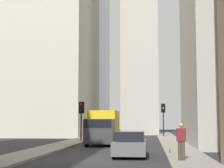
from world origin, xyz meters
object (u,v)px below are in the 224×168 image
Objects in this scene: delivery_truck at (103,127)px; traffic_light_midblock at (163,112)px; traffic_light_far_junction at (81,112)px; hatchback_grey at (130,145)px; discarded_bottle at (170,151)px; pedestrian at (181,140)px.

traffic_light_midblock reaches higher than delivery_truck.
traffic_light_far_junction is (-11.67, 8.03, -0.23)m from traffic_light_midblock.
hatchback_grey is (-10.27, -2.80, -0.80)m from delivery_truck.
discarded_bottle is at bearing -149.35° from traffic_light_far_junction.
traffic_light_midblock reaches higher than pedestrian.
pedestrian is at bearing -155.02° from traffic_light_far_junction.
pedestrian is at bearing -158.08° from delivery_truck.
discarded_bottle is at bearing -151.24° from delivery_truck.
traffic_light_midblock is 2.23× the size of pedestrian.
traffic_light_far_junction is at bearing 20.98° from hatchback_grey.
discarded_bottle is (1.05, -2.26, -0.42)m from hatchback_grey.
traffic_light_far_junction is 13.52× the size of discarded_bottle.
hatchback_grey is 2.42× the size of pedestrian.
traffic_light_midblock reaches higher than traffic_light_far_junction.
hatchback_grey is 4.10m from pedestrian.
traffic_light_midblock is 14.64× the size of discarded_bottle.
discarded_bottle is (-12.74, -7.55, -2.57)m from traffic_light_far_junction.
hatchback_grey is at bearing 39.62° from pedestrian.
traffic_light_midblock reaches higher than hatchback_grey.
discarded_bottle is (-9.23, -5.06, -1.21)m from delivery_truck.
traffic_light_far_junction is 2.06× the size of pedestrian.
delivery_truck is 3.64× the size of pedestrian.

